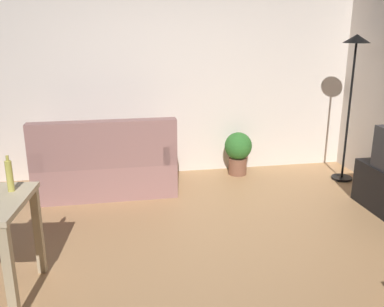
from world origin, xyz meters
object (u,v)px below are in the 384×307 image
Objects in this scene: couch at (106,167)px; bottle_squat at (10,176)px; torchiere_lamp at (354,68)px; potted_plant at (238,150)px.

bottle_squat reaches higher than couch.
couch is 1.99m from bottle_squat.
couch is 3.18m from torchiere_lamp.
potted_plant is (1.71, 0.31, 0.02)m from couch.
potted_plant is (-1.28, 0.43, -1.08)m from torchiere_lamp.
torchiere_lamp reaches higher than bottle_squat.
potted_plant is at bearing -169.65° from couch.
torchiere_lamp reaches higher than couch.
torchiere_lamp is 3.18× the size of potted_plant.
couch is at bearing 177.67° from torchiere_lamp.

